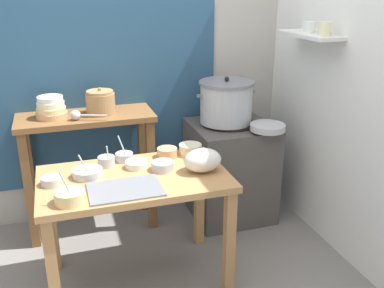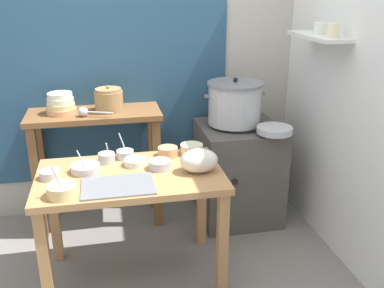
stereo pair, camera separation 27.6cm
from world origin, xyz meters
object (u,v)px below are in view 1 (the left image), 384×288
object	(u,v)px
clay_pot	(100,102)
serving_tray	(125,189)
bowl_stack_enamel	(51,108)
stove_block	(230,170)
prep_bowl_6	(163,165)
prep_bowl_3	(52,180)
ladle	(77,115)
prep_table	(135,193)
steamer_pot	(226,102)
wide_pan	(268,127)
prep_bowl_2	(167,152)
back_shelf_table	(88,144)
prep_bowl_4	(124,156)
prep_bowl_0	(137,164)
plastic_bag	(203,160)
prep_bowl_1	(87,172)
prep_bowl_5	(70,196)
prep_bowl_8	(190,149)
prep_bowl_7	(106,161)

from	to	relation	value
clay_pot	serving_tray	xyz separation A→B (m)	(0.01, -0.91, -0.26)
bowl_stack_enamel	stove_block	bearing A→B (deg)	-5.88
prep_bowl_6	prep_bowl_3	bearing A→B (deg)	-179.15
ladle	prep_bowl_3	xyz separation A→B (m)	(-0.20, -0.61, -0.19)
prep_table	ladle	distance (m)	0.76
prep_table	steamer_pot	bearing A→B (deg)	37.22
bowl_stack_enamel	wide_pan	distance (m)	1.53
steamer_pot	prep_bowl_2	bearing A→B (deg)	-144.53
back_shelf_table	prep_bowl_4	world-z (taller)	back_shelf_table
serving_tray	wide_pan	bearing A→B (deg)	25.13
steamer_pot	prep_bowl_0	size ratio (longest dim) A/B	3.34
plastic_bag	prep_bowl_1	xyz separation A→B (m)	(-0.66, 0.13, -0.05)
clay_pot	prep_bowl_4	bearing A→B (deg)	-81.37
plastic_bag	prep_bowl_5	distance (m)	0.80
wide_pan	prep_bowl_3	bearing A→B (deg)	-167.45
prep_bowl_3	prep_bowl_5	xyz separation A→B (m)	(0.09, -0.25, 0.01)
bowl_stack_enamel	prep_bowl_8	xyz separation A→B (m)	(0.85, -0.51, -0.21)
prep_bowl_2	prep_bowl_6	world-z (taller)	prep_bowl_2
bowl_stack_enamel	ladle	world-z (taller)	bowl_stack_enamel
prep_bowl_0	prep_bowl_1	size ratio (longest dim) A/B	0.80
back_shelf_table	stove_block	bearing A→B (deg)	-6.92
wide_pan	prep_bowl_8	size ratio (longest dim) A/B	1.72
prep_bowl_2	prep_bowl_4	xyz separation A→B (m)	(-0.27, 0.02, -0.00)
prep_bowl_7	prep_bowl_8	distance (m)	0.55
back_shelf_table	prep_bowl_7	bearing A→B (deg)	-82.77
steamer_pot	bowl_stack_enamel	bearing A→B (deg)	174.84
back_shelf_table	prep_bowl_5	world-z (taller)	prep_bowl_5
prep_bowl_1	prep_bowl_4	world-z (taller)	prep_bowl_4
stove_block	prep_bowl_7	world-z (taller)	prep_bowl_7
back_shelf_table	prep_bowl_1	xyz separation A→B (m)	(-0.06, -0.67, 0.07)
prep_table	wide_pan	bearing A→B (deg)	18.91
prep_bowl_4	prep_bowl_7	world-z (taller)	prep_bowl_4
plastic_bag	wide_pan	xyz separation A→B (m)	(0.64, 0.42, 0.01)
back_shelf_table	prep_bowl_0	bearing A→B (deg)	-68.64
wide_pan	prep_bowl_8	world-z (taller)	wide_pan
prep_bowl_1	prep_bowl_6	distance (m)	0.44
prep_bowl_6	prep_bowl_0	bearing A→B (deg)	148.94
back_shelf_table	prep_bowl_3	bearing A→B (deg)	-109.80
prep_bowl_6	prep_bowl_8	distance (m)	0.31
plastic_bag	steamer_pot	bearing A→B (deg)	58.35
ladle	prep_bowl_3	distance (m)	0.67
prep_bowl_7	prep_bowl_8	xyz separation A→B (m)	(0.55, 0.03, 0.00)
prep_table	back_shelf_table	bearing A→B (deg)	105.22
prep_table	prep_bowl_8	xyz separation A→B (m)	(0.42, 0.23, 0.15)
prep_table	prep_bowl_8	bearing A→B (deg)	28.83
prep_bowl_1	prep_bowl_8	size ratio (longest dim) A/B	1.17
prep_bowl_0	prep_bowl_5	xyz separation A→B (m)	(-0.42, -0.34, 0.01)
bowl_stack_enamel	back_shelf_table	bearing A→B (deg)	-0.89
clay_pot	plastic_bag	xyz separation A→B (m)	(0.49, -0.80, -0.19)
prep_bowl_8	prep_bowl_1	bearing A→B (deg)	-166.85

